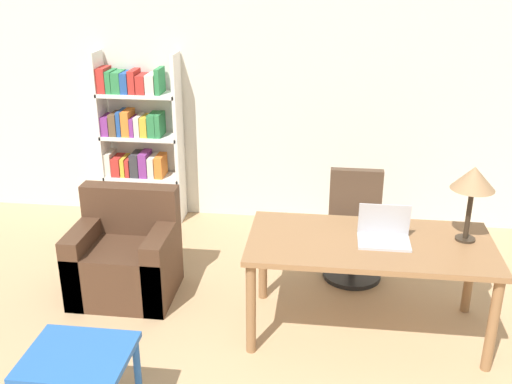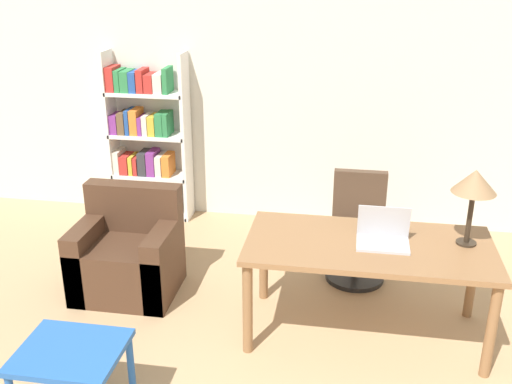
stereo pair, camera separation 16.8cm
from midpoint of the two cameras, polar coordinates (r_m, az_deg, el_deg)
name	(u,v)px [view 2 (the right image)]	position (r m, az deg, el deg)	size (l,w,h in m)	color
wall_back	(311,92)	(5.98, 6.12, 9.44)	(8.00, 0.06, 2.70)	silver
desk	(368,255)	(4.32, 11.76, -5.87)	(1.72, 0.84, 0.74)	olive
laptop	(383,236)	(4.27, 13.12, -4.11)	(0.36, 0.25, 0.26)	#B2B2B7
table_lamp	(475,184)	(4.29, 21.16, 0.75)	(0.30, 0.30, 0.55)	#2D2319
office_chair	(357,231)	(5.18, 10.55, -3.71)	(0.50, 0.50, 0.92)	black
side_table_blue	(72,362)	(3.70, -15.88, -15.30)	(0.59, 0.51, 0.53)	#2356A3
armchair	(128,257)	(5.02, -11.16, -6.12)	(0.80, 0.66, 0.86)	#472D1E
bookshelf	(146,145)	(6.27, -9.70, 4.45)	(0.83, 0.28, 1.73)	white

